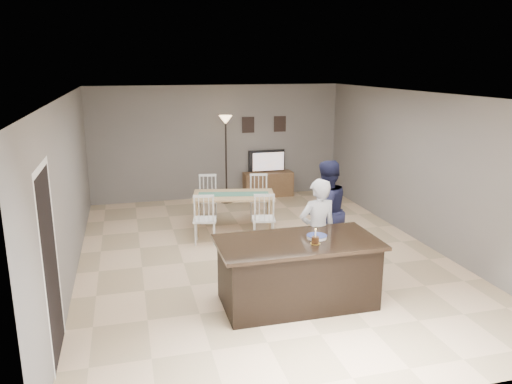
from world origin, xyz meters
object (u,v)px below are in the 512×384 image
object	(u,v)px
man	(325,211)
birthday_cake	(315,240)
kitchen_island	(297,272)
floor_lamp	(226,136)
television	(267,161)
plate_stack	(317,237)
woman	(317,232)
dining_table	(234,201)
tv_console	(268,184)

from	to	relation	value
man	birthday_cake	xyz separation A→B (m)	(-0.77, -1.52, 0.11)
birthday_cake	kitchen_island	bearing A→B (deg)	136.79
floor_lamp	television	bearing A→B (deg)	17.17
television	floor_lamp	xyz separation A→B (m)	(-1.10, -0.34, 0.72)
plate_stack	floor_lamp	size ratio (longest dim) A/B	0.13
woman	man	bearing A→B (deg)	-124.91
plate_stack	man	bearing A→B (deg)	62.96
man	dining_table	world-z (taller)	man
tv_console	man	world-z (taller)	man
tv_console	television	world-z (taller)	television
woman	dining_table	world-z (taller)	woman
kitchen_island	television	distance (m)	5.78
birthday_cake	dining_table	size ratio (longest dim) A/B	0.10
tv_console	plate_stack	bearing A→B (deg)	-99.49
tv_console	dining_table	size ratio (longest dim) A/B	0.60
man	tv_console	bearing A→B (deg)	-114.15
plate_stack	floor_lamp	bearing A→B (deg)	91.86
man	birthday_cake	bearing A→B (deg)	42.22
woman	plate_stack	size ratio (longest dim) A/B	5.83
floor_lamp	birthday_cake	bearing A→B (deg)	-89.22
tv_console	dining_table	bearing A→B (deg)	-120.41
plate_stack	dining_table	distance (m)	3.25
kitchen_island	woman	bearing A→B (deg)	47.96
man	dining_table	distance (m)	2.20
television	woman	world-z (taller)	woman
woman	dining_table	size ratio (longest dim) A/B	0.79
kitchen_island	woman	distance (m)	0.82
kitchen_island	tv_console	world-z (taller)	kitchen_island
television	woman	xyz separation A→B (m)	(-0.70, -5.09, -0.07)
kitchen_island	television	bearing A→B (deg)	77.99
plate_stack	tv_console	bearing A→B (deg)	80.51
television	plate_stack	xyz separation A→B (m)	(-0.93, -5.62, 0.06)
plate_stack	dining_table	xyz separation A→B (m)	(-0.45, 3.21, -0.32)
woman	floor_lamp	size ratio (longest dim) A/B	0.78
man	birthday_cake	distance (m)	1.71
kitchen_island	dining_table	bearing A→B (deg)	93.05
kitchen_island	birthday_cake	xyz separation A→B (m)	(0.18, -0.17, 0.49)
woman	birthday_cake	xyz separation A→B (m)	(-0.32, -0.72, 0.15)
floor_lamp	tv_console	bearing A→B (deg)	13.78
plate_stack	woman	bearing A→B (deg)	67.05
woman	man	size ratio (longest dim) A/B	0.95
plate_stack	television	bearing A→B (deg)	80.63
kitchen_island	floor_lamp	size ratio (longest dim) A/B	1.06
floor_lamp	woman	bearing A→B (deg)	-85.27
television	man	world-z (taller)	man
man	woman	bearing A→B (deg)	39.66
man	television	bearing A→B (deg)	-114.09
television	woman	distance (m)	5.14
tv_console	birthday_cake	size ratio (longest dim) A/B	5.81
dining_table	kitchen_island	bearing A→B (deg)	-75.24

